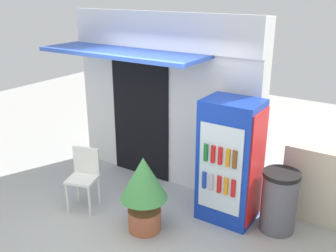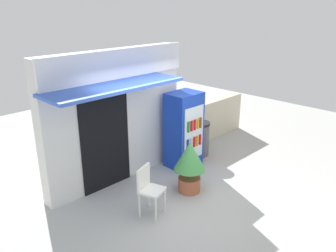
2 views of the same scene
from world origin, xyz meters
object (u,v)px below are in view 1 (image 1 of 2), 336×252
at_px(drink_cooler, 230,162).
at_px(trash_bin, 279,201).
at_px(potted_plant_near_shop, 144,187).
at_px(plastic_chair, 84,173).

height_order(drink_cooler, trash_bin, drink_cooler).
bearing_deg(drink_cooler, trash_bin, 7.93).
bearing_deg(trash_bin, drink_cooler, -172.07).
xyz_separation_m(drink_cooler, potted_plant_near_shop, (-0.82, -0.90, -0.23)).
xyz_separation_m(drink_cooler, trash_bin, (0.70, 0.10, -0.45)).
distance_m(plastic_chair, trash_bin, 2.82).
bearing_deg(plastic_chair, trash_bin, 20.65).
bearing_deg(plastic_chair, potted_plant_near_shop, -0.33).
relative_size(plastic_chair, potted_plant_near_shop, 0.85).
distance_m(plastic_chair, potted_plant_near_shop, 1.12).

